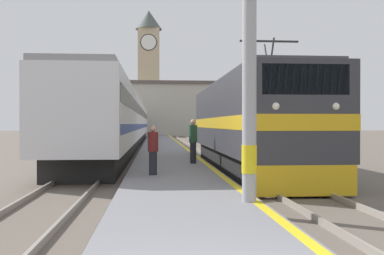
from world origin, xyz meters
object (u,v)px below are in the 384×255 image
(passenger_train, at_px, (126,122))
(person_on_platform, at_px, (153,149))
(locomotive_train, at_px, (247,124))
(catenary_mast, at_px, (251,0))
(second_waiting_passenger, at_px, (193,140))
(clock_tower, at_px, (149,68))

(passenger_train, height_order, person_on_platform, passenger_train)
(locomotive_train, height_order, catenary_mast, catenary_mast)
(second_waiting_passenger, bearing_deg, locomotive_train, 2.72)
(person_on_platform, distance_m, clock_tower, 69.77)
(passenger_train, height_order, second_waiting_passenger, passenger_train)
(catenary_mast, bearing_deg, passenger_train, 98.30)
(catenary_mast, xyz_separation_m, clock_tower, (-3.05, 74.05, 7.67))
(passenger_train, relative_size, person_on_platform, 33.94)
(passenger_train, xyz_separation_m, clock_tower, (1.51, 42.82, 10.10))
(catenary_mast, bearing_deg, second_waiting_passenger, 92.64)
(passenger_train, xyz_separation_m, second_waiting_passenger, (4.13, -21.93, -0.88))
(second_waiting_passenger, distance_m, clock_tower, 65.72)
(catenary_mast, bearing_deg, person_on_platform, 112.02)
(passenger_train, bearing_deg, catenary_mast, -81.70)
(passenger_train, xyz_separation_m, person_on_platform, (2.46, -26.06, -1.03))
(locomotive_train, relative_size, passenger_train, 0.28)
(catenary_mast, height_order, clock_tower, clock_tower)
(person_on_platform, relative_size, second_waiting_passenger, 0.87)
(person_on_platform, bearing_deg, locomotive_train, 46.96)
(locomotive_train, bearing_deg, passenger_train, 106.39)
(second_waiting_passenger, bearing_deg, catenary_mast, -87.36)
(catenary_mast, relative_size, clock_tower, 0.38)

